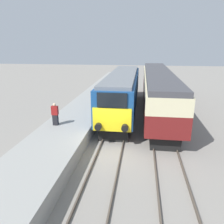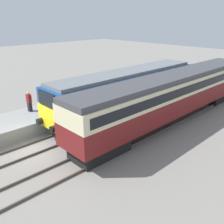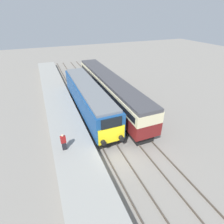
% 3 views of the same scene
% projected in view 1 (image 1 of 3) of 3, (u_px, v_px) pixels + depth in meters
% --- Properties ---
extents(ground_plane, '(120.00, 120.00, 0.00)m').
position_uv_depth(ground_plane, '(110.00, 152.00, 13.50)').
color(ground_plane, gray).
extents(platform_left, '(3.50, 50.00, 0.97)m').
position_uv_depth(platform_left, '(88.00, 107.00, 21.36)').
color(platform_left, gray).
rests_on(platform_left, ground_plane).
extents(rails_near_track, '(1.51, 60.00, 0.14)m').
position_uv_depth(rails_near_track, '(119.00, 123.00, 18.22)').
color(rails_near_track, '#4C4238').
rests_on(rails_near_track, ground_plane).
extents(rails_far_track, '(1.50, 60.00, 0.14)m').
position_uv_depth(rails_far_track, '(160.00, 125.00, 17.78)').
color(rails_far_track, '#4C4238').
rests_on(rails_far_track, ground_plane).
extents(locomotive, '(2.70, 15.32, 3.81)m').
position_uv_depth(locomotive, '(122.00, 91.00, 20.79)').
color(locomotive, black).
rests_on(locomotive, ground_plane).
extents(passenger_carriage, '(2.75, 19.81, 3.85)m').
position_uv_depth(passenger_carriage, '(158.00, 86.00, 21.87)').
color(passenger_carriage, black).
rests_on(passenger_carriage, ground_plane).
extents(person_on_platform, '(0.44, 0.26, 1.57)m').
position_uv_depth(person_on_platform, '(55.00, 114.00, 15.03)').
color(person_on_platform, black).
rests_on(person_on_platform, platform_left).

